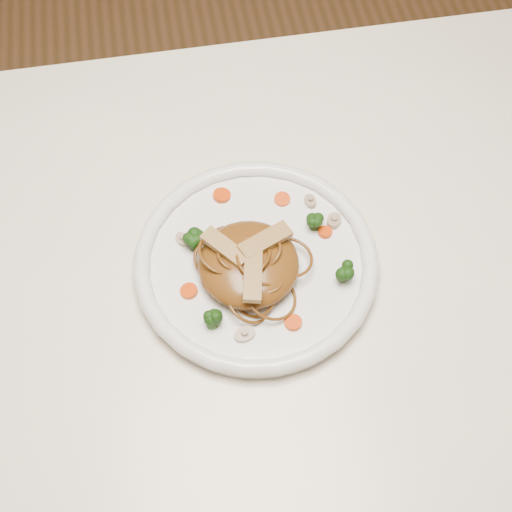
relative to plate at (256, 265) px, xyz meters
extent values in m
plane|color=brown|center=(-0.01, -0.01, -0.76)|extent=(4.00, 4.00, 0.00)
cube|color=beige|center=(-0.01, -0.01, -0.03)|extent=(1.20, 0.80, 0.04)
cylinder|color=brown|center=(0.53, 0.33, -0.40)|extent=(0.06, 0.06, 0.71)
cylinder|color=white|center=(0.00, 0.00, 0.00)|extent=(0.37, 0.37, 0.02)
ellipsoid|color=#5E3B12|center=(-0.01, -0.01, 0.03)|extent=(0.16, 0.16, 0.04)
cube|color=#A4814D|center=(0.01, 0.00, 0.05)|extent=(0.07, 0.05, 0.01)
cube|color=#A4814D|center=(-0.04, 0.00, 0.05)|extent=(0.05, 0.06, 0.01)
cube|color=#A4814D|center=(-0.01, -0.04, 0.05)|extent=(0.03, 0.07, 0.01)
cylinder|color=#EC4708|center=(0.05, 0.08, 0.01)|extent=(0.03, 0.03, 0.00)
cylinder|color=#EC4708|center=(-0.08, -0.03, 0.01)|extent=(0.02, 0.02, 0.00)
cylinder|color=#EC4708|center=(0.09, 0.03, 0.01)|extent=(0.02, 0.02, 0.00)
cylinder|color=#EC4708|center=(-0.03, 0.10, 0.01)|extent=(0.02, 0.02, 0.00)
cylinder|color=#EC4708|center=(0.03, -0.09, 0.01)|extent=(0.03, 0.03, 0.00)
cylinder|color=#C7B295|center=(-0.03, -0.09, 0.01)|extent=(0.03, 0.03, 0.01)
cylinder|color=#C7B295|center=(0.11, 0.04, 0.01)|extent=(0.03, 0.03, 0.01)
cylinder|color=#C7B295|center=(-0.08, 0.04, 0.01)|extent=(0.03, 0.03, 0.01)
cylinder|color=#C7B295|center=(0.08, 0.07, 0.01)|extent=(0.02, 0.02, 0.01)
camera|label=1|loc=(-0.07, -0.41, 0.73)|focal=48.17mm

